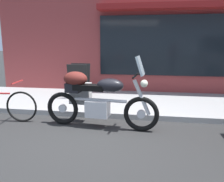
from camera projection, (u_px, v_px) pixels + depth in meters
ground_plane at (93, 137)px, 4.20m from camera, size 80.00×80.00×0.00m
touring_motorcycle at (94, 96)px, 4.63m from camera, size 2.27×0.79×1.41m
sandwich_board_sign at (79, 81)px, 6.60m from camera, size 0.55×0.42×0.95m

